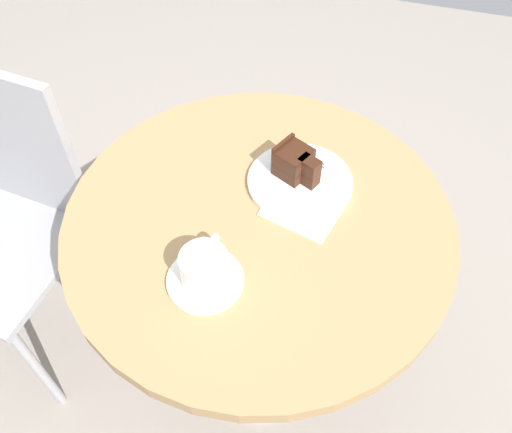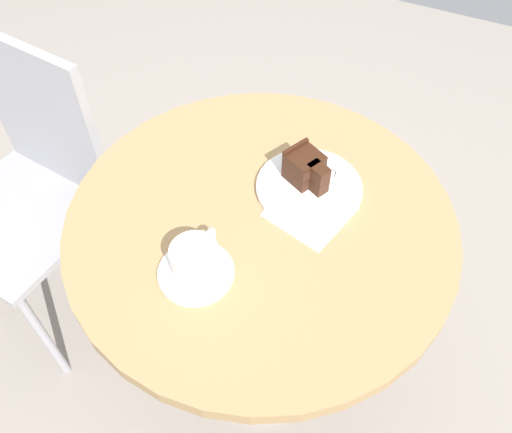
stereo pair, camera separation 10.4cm
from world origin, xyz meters
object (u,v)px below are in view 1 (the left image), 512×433
Objects in this scene: napkin at (302,204)px; cafe_chair at (7,207)px; saucer at (205,280)px; cake_plate at (300,182)px; coffee_cup at (205,267)px; fork at (314,166)px; cake_slice at (295,163)px; teaspoon at (227,285)px.

napkin is 0.20× the size of cafe_chair.
saucer is 0.31m from cake_plate.
coffee_cup reaches higher than fork.
cake_slice is 0.09m from napkin.
cake_slice is (0.29, -0.10, 0.00)m from coffee_cup.
teaspoon is 0.92× the size of cake_slice.
cafe_chair is (0.17, 0.59, -0.18)m from saucer.
coffee_cup is 0.35m from fork.
teaspoon is 0.69m from cafe_chair.
teaspoon reaches higher than napkin.
coffee_cup is 0.54× the size of cake_plate.
coffee_cup is at bearing 158.22° from cake_plate.
fork is 0.16× the size of cafe_chair.
saucer is 0.26m from napkin.
napkin is at bearing -153.88° from cake_slice.
cake_plate reaches higher than saucer.
fork is at bearing -0.72° from napkin.
saucer is 1.19× the size of coffee_cup.
cafe_chair is (-0.12, 0.71, -0.18)m from cake_plate.
fork is at bearing -22.02° from coffee_cup.
napkin is (-0.06, -0.02, -0.00)m from cake_plate.
cake_plate is 2.09× the size of cake_slice.
teaspoon is at bearing -8.30° from cafe_chair.
cake_slice is 0.74× the size of fork.
coffee_cup is 0.66m from cafe_chair.
coffee_cup is at bearing -6.63° from saucer.
fork is (0.03, -0.04, -0.03)m from cake_slice.
cafe_chair is at bearing 167.75° from fork.
cake_plate is (0.28, -0.11, -0.04)m from coffee_cup.
saucer is 0.04m from teaspoon.
teaspoon is at bearing -99.54° from coffee_cup.
cafe_chair reaches higher than fork.
fork is 0.77m from cafe_chair.
saucer is at bearing -124.19° from teaspoon.
fork is 0.10m from napkin.
saucer is at bearing 150.24° from napkin.
saucer is 0.64× the size of cake_plate.
coffee_cup reaches higher than napkin.
cake_slice is at bearing -18.02° from saucer.
saucer is 1.46× the size of teaspoon.
fork is at bearing 134.72° from teaspoon.
cafe_chair is (0.17, 0.64, -0.19)m from teaspoon.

